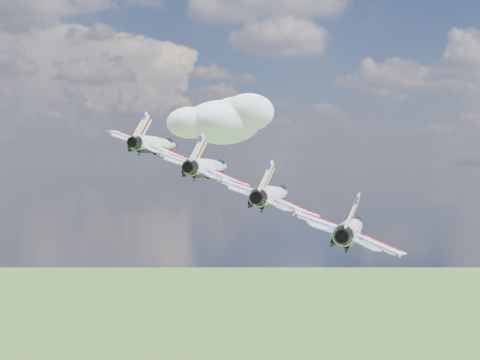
{
  "coord_description": "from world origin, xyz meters",
  "views": [
    {
      "loc": [
        -25.93,
        -71.45,
        156.6
      ],
      "look_at": [
        -16.74,
        12.99,
        154.45
      ],
      "focal_mm": 50.0,
      "sensor_mm": 36.0,
      "label": 1
    }
  ],
  "objects_px": {
    "jet_2": "(273,194)",
    "jet_3": "(352,228)",
    "jet_1": "(210,167)",
    "jet_0": "(157,144)"
  },
  "relations": [
    {
      "from": "jet_2",
      "to": "jet_3",
      "type": "xyz_separation_m",
      "value": [
        7.15,
        -9.23,
        -3.29
      ]
    },
    {
      "from": "jet_2",
      "to": "jet_3",
      "type": "relative_size",
      "value": 1.0
    },
    {
      "from": "jet_1",
      "to": "jet_2",
      "type": "relative_size",
      "value": 1.0
    },
    {
      "from": "jet_1",
      "to": "jet_2",
      "type": "height_order",
      "value": "jet_1"
    },
    {
      "from": "jet_2",
      "to": "jet_1",
      "type": "bearing_deg",
      "value": 149.94
    },
    {
      "from": "jet_0",
      "to": "jet_3",
      "type": "bearing_deg",
      "value": -30.06
    },
    {
      "from": "jet_0",
      "to": "jet_3",
      "type": "relative_size",
      "value": 1.0
    },
    {
      "from": "jet_2",
      "to": "jet_0",
      "type": "bearing_deg",
      "value": 149.94
    },
    {
      "from": "jet_2",
      "to": "jet_3",
      "type": "distance_m",
      "value": 12.13
    },
    {
      "from": "jet_1",
      "to": "jet_2",
      "type": "xyz_separation_m",
      "value": [
        7.15,
        -9.23,
        -3.29
      ]
    }
  ]
}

